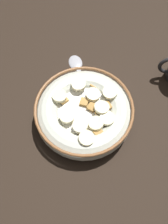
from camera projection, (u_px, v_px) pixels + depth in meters
The scene contains 3 objects.
ground_plane at pixel (84, 120), 54.13cm from camera, with size 97.29×97.29×2.00cm, color black.
cereal_bowl at pixel (84, 113), 50.73cm from camera, with size 19.54×19.54×5.87cm.
spoon at pixel (78, 70), 58.17cm from camera, with size 6.63×16.17×0.80cm.
Camera 1 is at (-0.77, 21.91, 48.52)cm, focal length 40.66 mm.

